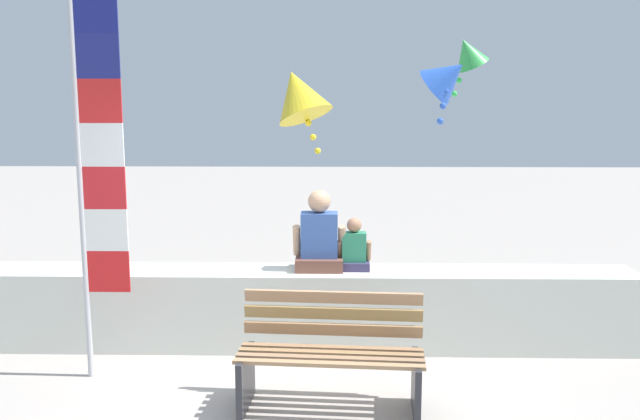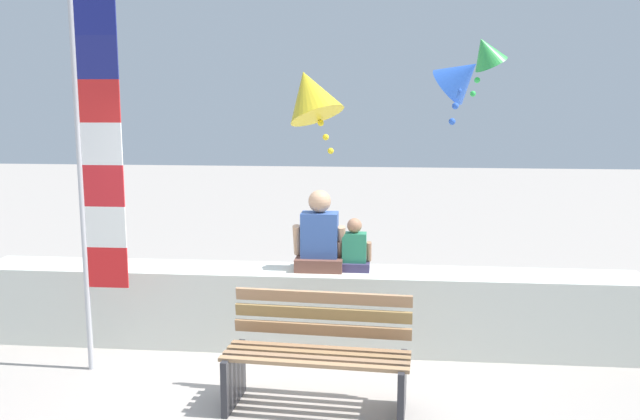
# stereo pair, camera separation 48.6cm
# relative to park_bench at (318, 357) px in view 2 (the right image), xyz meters

# --- Properties ---
(ground_plane) EXTENTS (40.00, 40.00, 0.00)m
(ground_plane) POSITION_rel_park_bench_xyz_m (-0.28, 0.31, -0.41)
(ground_plane) COLOR #ABA199
(seawall_ledge) EXTENTS (6.52, 0.60, 0.78)m
(seawall_ledge) POSITION_rel_park_bench_xyz_m (-0.28, 1.34, -0.02)
(seawall_ledge) COLOR silver
(seawall_ledge) RESTS_ON ground
(park_bench) EXTENTS (1.50, 0.71, 0.88)m
(park_bench) POSITION_rel_park_bench_xyz_m (0.00, 0.00, 0.00)
(park_bench) COLOR #A7805A
(park_bench) RESTS_ON ground
(person_adult) EXTENTS (0.52, 0.38, 0.79)m
(person_adult) POSITION_rel_park_bench_xyz_m (-0.12, 1.38, 0.68)
(person_adult) COLOR brown
(person_adult) RESTS_ON seawall_ledge
(person_child) EXTENTS (0.34, 0.25, 0.52)m
(person_child) POSITION_rel_park_bench_xyz_m (0.22, 1.38, 0.57)
(person_child) COLOR #363055
(person_child) RESTS_ON seawall_ledge
(flag_banner) EXTENTS (0.41, 0.05, 3.33)m
(flag_banner) POSITION_rel_park_bench_xyz_m (-2.01, 0.55, 1.51)
(flag_banner) COLOR #B7B7BC
(flag_banner) RESTS_ON ground
(kite_green) EXTENTS (0.70, 0.63, 0.85)m
(kite_green) POSITION_rel_park_bench_xyz_m (1.81, 4.09, 2.65)
(kite_green) COLOR green
(kite_blue) EXTENTS (0.84, 0.77, 0.93)m
(kite_blue) POSITION_rel_park_bench_xyz_m (1.41, 3.26, 2.32)
(kite_blue) COLOR blue
(kite_yellow) EXTENTS (1.10, 1.05, 1.16)m
(kite_yellow) POSITION_rel_park_bench_xyz_m (-0.41, 3.19, 2.10)
(kite_yellow) COLOR yellow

